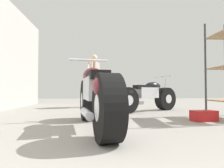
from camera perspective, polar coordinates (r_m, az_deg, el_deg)
ground_plane at (r=4.02m, az=-1.34°, el=-9.20°), size 17.49×17.49×0.00m
motorcycle_maroon_cruiser at (r=2.67m, az=-4.79°, el=-3.35°), size 0.76×2.25×1.05m
motorcycle_black_naked at (r=4.92m, az=9.77°, el=-3.52°), size 1.76×1.19×0.90m
mechanic_in_blue at (r=6.13m, az=-5.21°, el=1.92°), size 0.35×0.65×1.62m
red_toolbox at (r=3.71m, az=24.85°, el=-8.26°), size 0.43×0.28×0.18m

